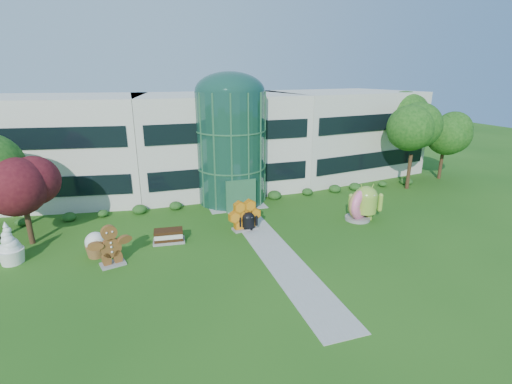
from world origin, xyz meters
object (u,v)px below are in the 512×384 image
object	(u,v)px
android_green	(366,200)
donut	(359,205)
gingerbread	(111,245)
android_black	(248,220)

from	to	relation	value
android_green	donut	xyz separation A→B (m)	(-0.57, 0.10, -0.35)
android_green	gingerbread	bearing A→B (deg)	-159.27
android_black	android_green	bearing A→B (deg)	0.77
android_black	gingerbread	xyz separation A→B (m)	(-9.47, -2.35, 0.47)
android_black	donut	bearing A→B (deg)	1.08
android_green	donut	bearing A→B (deg)	-173.59
donut	gingerbread	distance (m)	18.53
android_black	gingerbread	distance (m)	9.77
android_green	android_black	size ratio (longest dim) A/B	1.91
donut	android_green	bearing A→B (deg)	-37.98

